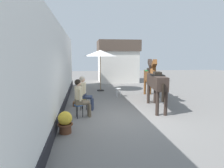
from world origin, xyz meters
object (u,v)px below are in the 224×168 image
saddled_horse_far (150,76)px  flower_planter_near (65,122)px  cafe_parasol (100,53)px  spare_stool_white (118,89)px  saddled_horse_near (156,81)px  seated_visitor_near (80,96)px  satchel_bag (74,104)px  seated_visitor_far (84,91)px

saddled_horse_far → flower_planter_near: size_ratio=4.61×
cafe_parasol → spare_stool_white: cafe_parasol is taller
saddled_horse_far → saddled_horse_near: bearing=-102.3°
seated_visitor_near → satchel_bag: bearing=99.5°
seated_visitor_near → satchel_bag: seated_visitor_near is taller
saddled_horse_far → satchel_bag: 4.14m
seated_visitor_far → spare_stool_white: bearing=53.1°
flower_planter_near → spare_stool_white: size_ratio=1.39×
seated_visitor_far → spare_stool_white: seated_visitor_far is taller
saddled_horse_near → cafe_parasol: 5.11m
seated_visitor_near → cafe_parasol: size_ratio=0.54×
satchel_bag → saddled_horse_far: bearing=-69.6°
cafe_parasol → flower_planter_near: bearing=-103.3°
seated_visitor_far → satchel_bag: seated_visitor_far is taller
saddled_horse_near → satchel_bag: (-3.43, 0.85, -1.06)m
satchel_bag → cafe_parasol: bearing=-17.4°
seated_visitor_far → flower_planter_near: bearing=-103.1°
saddled_horse_far → spare_stool_white: (-1.58, 0.63, -0.76)m
spare_stool_white → satchel_bag: spare_stool_white is taller
saddled_horse_far → flower_planter_near: saddled_horse_far is taller
seated_visitor_far → cafe_parasol: size_ratio=0.54×
saddled_horse_far → seated_visitor_far: bearing=-152.1°
flower_planter_near → spare_stool_white: flower_planter_near is taller
seated_visitor_far → satchel_bag: (-0.44, 0.71, -0.68)m
saddled_horse_near → flower_planter_near: saddled_horse_near is taller
satchel_bag → seated_visitor_far: bearing=-143.9°
saddled_horse_near → seated_visitor_near: bearing=-164.4°
saddled_horse_near → satchel_bag: 3.69m
flower_planter_near → spare_stool_white: 5.45m
flower_planter_near → saddled_horse_near: bearing=33.1°
seated_visitor_near → saddled_horse_far: (3.57, 2.82, 0.38)m
saddled_horse_far → flower_planter_near: (-3.99, -4.26, -0.82)m
seated_visitor_near → saddled_horse_far: bearing=38.3°
saddled_horse_near → spare_stool_white: bearing=114.3°
seated_visitor_far → saddled_horse_far: (3.41, 1.81, 0.38)m
satchel_bag → seated_visitor_near: bearing=-166.0°
cafe_parasol → satchel_bag: bearing=-111.9°
seated_visitor_near → cafe_parasol: cafe_parasol is taller
cafe_parasol → seated_visitor_far: bearing=-103.4°
spare_stool_white → satchel_bag: 2.86m
saddled_horse_near → saddled_horse_far: bearing=77.7°
seated_visitor_far → flower_planter_near: (-0.57, -2.45, -0.44)m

